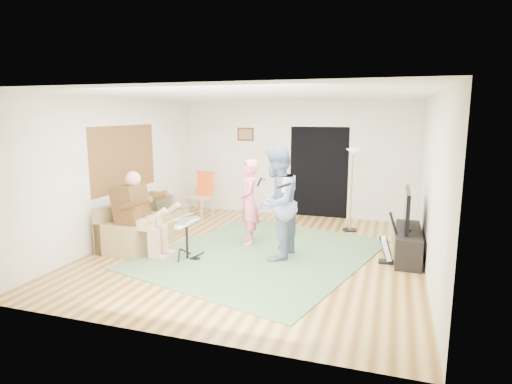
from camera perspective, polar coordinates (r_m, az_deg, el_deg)
floor at (r=7.55m, az=0.08°, el=-8.09°), size 6.00×6.00×0.00m
walls at (r=7.24m, az=0.08°, el=2.09°), size 5.50×6.00×2.70m
ceiling at (r=7.17m, az=0.08°, el=12.83°), size 6.00×6.00×0.00m
window_blinds at (r=8.63m, az=-17.16°, el=4.32°), size 0.00×2.05×2.05m
doorway at (r=10.03m, az=8.37°, el=2.61°), size 2.10×0.00×2.10m
picture_frame at (r=10.41m, az=-1.41°, el=7.70°), size 0.42×0.03×0.32m
area_rug at (r=7.47m, az=0.78°, el=-8.25°), size 4.24×4.67×0.02m
sofa at (r=8.42m, az=-15.00°, el=-4.63°), size 0.80×1.95×0.79m
drummer at (r=7.59m, az=-15.05°, el=-3.95°), size 0.94×0.52×1.44m
drum_kit at (r=7.24m, az=-9.19°, el=-6.59°), size 0.37×0.66×0.68m
singer at (r=7.88m, az=-0.93°, el=-1.36°), size 0.56×0.67×1.58m
microphone at (r=7.75m, az=0.46°, el=1.37°), size 0.06×0.06×0.24m
guitarist at (r=7.05m, az=2.73°, el=-1.53°), size 0.77×0.96×1.88m
guitar_held at (r=6.93m, az=4.35°, el=1.11°), size 0.24×0.61×0.26m
guitar_spare at (r=7.31m, az=17.10°, el=-7.20°), size 0.31×0.28×0.86m
torchiere_lamp at (r=8.91m, az=12.67°, el=2.20°), size 0.30×0.30×1.70m
dining_chair at (r=9.95m, az=-7.32°, el=-1.32°), size 0.56×0.58×1.08m
tv_cabinet at (r=7.65m, az=19.59°, el=-6.53°), size 0.40×1.40×0.50m
television at (r=7.50m, az=19.49°, el=-2.12°), size 0.06×1.09×0.64m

